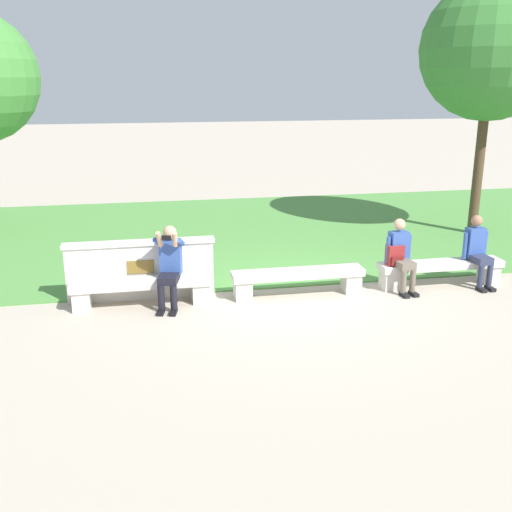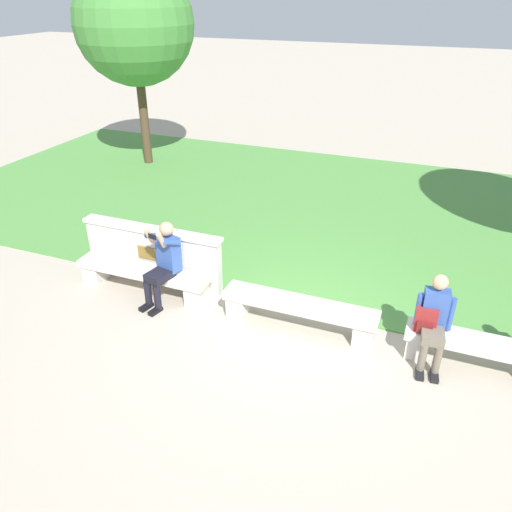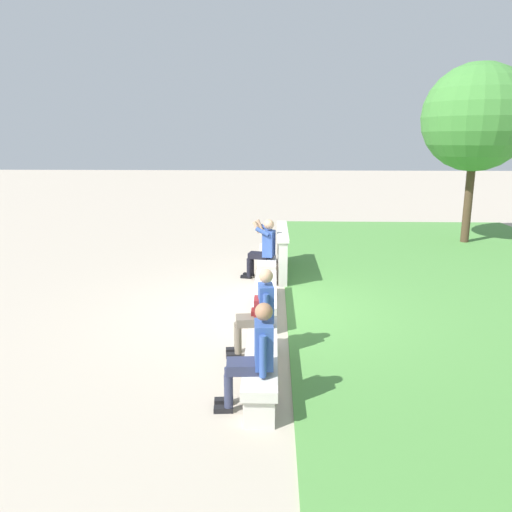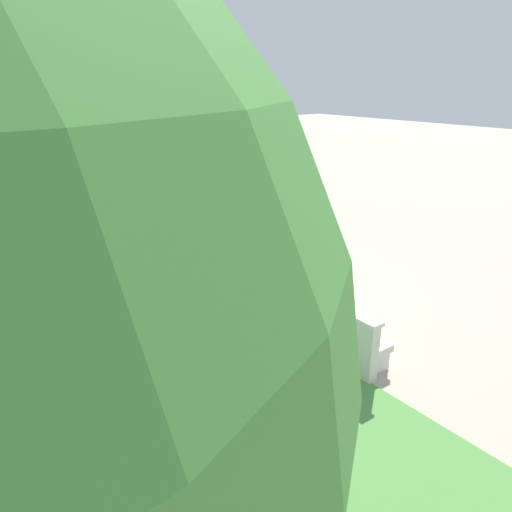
{
  "view_description": "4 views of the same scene",
  "coord_description": "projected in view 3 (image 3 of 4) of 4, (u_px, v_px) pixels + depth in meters",
  "views": [
    {
      "loc": [
        -2.52,
        -9.37,
        3.63
      ],
      "look_at": [
        -0.83,
        -0.53,
        0.91
      ],
      "focal_mm": 42.0,
      "sensor_mm": 36.0,
      "label": 1
    },
    {
      "loc": [
        1.6,
        -5.77,
        4.45
      ],
      "look_at": [
        -0.67,
        -0.01,
        1.06
      ],
      "focal_mm": 35.0,
      "sensor_mm": 36.0,
      "label": 2
    },
    {
      "loc": [
        8.47,
        0.14,
        3.02
      ],
      "look_at": [
        -0.19,
        -0.17,
        0.97
      ],
      "focal_mm": 35.0,
      "sensor_mm": 36.0,
      "label": 3
    },
    {
      "loc": [
        -7.98,
        5.61,
        4.38
      ],
      "look_at": [
        -0.39,
        -0.02,
        0.99
      ],
      "focal_mm": 35.0,
      "sensor_mm": 36.0,
      "label": 4
    }
  ],
  "objects": [
    {
      "name": "backpack",
      "position": [
        260.0,
        310.0,
        7.12
      ],
      "size": [
        0.28,
        0.24,
        0.43
      ],
      "color": "maroon",
      "rests_on": "bench_mid"
    },
    {
      "name": "person_companion",
      "position": [
        254.0,
        353.0,
        5.6
      ],
      "size": [
        0.48,
        0.69,
        1.26
      ],
      "color": "black",
      "rests_on": "ground"
    },
    {
      "name": "person_photographer",
      "position": [
        264.0,
        246.0,
        10.88
      ],
      "size": [
        0.53,
        0.77,
        1.32
      ],
      "color": "black",
      "rests_on": "ground"
    },
    {
      "name": "ground_plane",
      "position": [
        265.0,
        311.0,
        8.94
      ],
      "size": [
        80.0,
        80.0,
        0.0
      ],
      "primitive_type": "plane",
      "color": "#B2A593"
    },
    {
      "name": "backrest_wall_with_plaque",
      "position": [
        282.0,
        251.0,
        11.37
      ],
      "size": [
        2.49,
        0.24,
        1.01
      ],
      "color": "beige",
      "rests_on": "ground"
    },
    {
      "name": "person_distant",
      "position": [
        258.0,
        310.0,
        7.02
      ],
      "size": [
        0.48,
        0.7,
        1.26
      ],
      "color": "black",
      "rests_on": "ground"
    },
    {
      "name": "bench_near",
      "position": [
        265.0,
        295.0,
        8.87
      ],
      "size": [
        2.28,
        0.4,
        0.45
      ],
      "color": "beige",
      "rests_on": "ground"
    },
    {
      "name": "bench_main",
      "position": [
        267.0,
        260.0,
        11.43
      ],
      "size": [
        2.28,
        0.4,
        0.45
      ],
      "color": "beige",
      "rests_on": "ground"
    },
    {
      "name": "tree_behind_wall",
      "position": [
        476.0,
        118.0,
        13.95
      ],
      "size": [
        2.99,
        2.99,
        5.08
      ],
      "color": "#4C3826",
      "rests_on": "ground"
    },
    {
      "name": "bench_mid",
      "position": [
        261.0,
        358.0,
        6.31
      ],
      "size": [
        2.28,
        0.4,
        0.45
      ],
      "color": "beige",
      "rests_on": "ground"
    }
  ]
}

